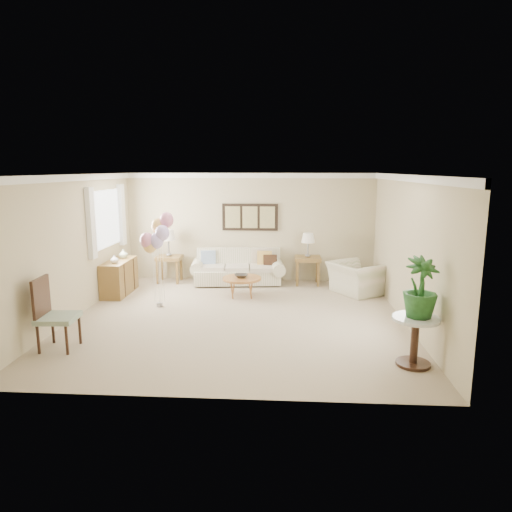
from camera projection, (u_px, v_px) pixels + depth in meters
The scene contains 18 objects.
ground_plane at pixel (238, 318), 8.39m from camera, with size 6.00×6.00×0.00m, color tan.
room_shell at pixel (232, 230), 8.18m from camera, with size 6.04×6.04×2.60m.
wall_art_triptych at pixel (250, 217), 11.00m from camera, with size 1.35×0.06×0.65m.
sofa at pixel (238, 270), 10.89m from camera, with size 2.30×1.04×0.82m.
end_table_left at pixel (169, 260), 10.96m from camera, with size 0.59×0.54×0.64m.
end_table_right at pixel (308, 261), 10.75m from camera, with size 0.61×0.55×0.66m.
lamp_left at pixel (168, 236), 10.84m from camera, with size 0.36×0.36×0.64m.
lamp_right at pixel (308, 239), 10.65m from camera, with size 0.32×0.32×0.57m.
coffee_table at pixel (242, 279), 9.73m from camera, with size 0.83×0.83×0.42m.
decor_bowl at pixel (241, 276), 9.72m from camera, with size 0.29×0.29×0.07m, color #322E28.
armchair at pixel (356, 278), 9.99m from camera, with size 1.05×0.92×0.68m, color beige.
side_table at pixel (415, 329), 6.27m from camera, with size 0.65×0.65×0.70m.
potted_plant at pixel (420, 287), 6.17m from camera, with size 0.47×0.47×0.83m, color #1B431A.
accent_chair at pixel (52, 312), 6.85m from camera, with size 0.57×0.57×1.11m.
credenza at pixel (119, 277), 9.96m from camera, with size 0.46×1.20×0.74m.
vase_white at pixel (114, 259), 9.61m from camera, with size 0.17×0.17×0.17m, color silver.
vase_sage at pixel (123, 254), 10.13m from camera, with size 0.19×0.19×0.20m, color #A9B898.
balloon_cluster at pixel (157, 235), 8.79m from camera, with size 0.60×0.52×1.87m.
Camera 1 is at (0.85, -7.99, 2.70)m, focal length 32.00 mm.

